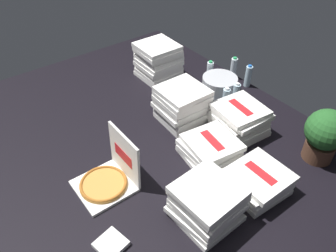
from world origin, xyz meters
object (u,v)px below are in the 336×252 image
pizza_stack_center_far (158,61)px  pizza_stack_right_near (207,203)px  ice_bucket (219,85)px  potted_plant (325,134)px  pizza_stack_left_near (209,148)px  water_bottle_2 (248,76)px  napkin_pile (111,244)px  open_pizza_box (109,177)px  water_bottle_3 (210,72)px  pizza_stack_left_far (240,120)px  pizza_stack_right_far (257,181)px  water_bottle_4 (226,99)px  water_bottle_1 (189,89)px  pizza_stack_right_mid (182,105)px  water_bottle_0 (234,68)px  water_bottle_5 (236,94)px

pizza_stack_center_far → pizza_stack_right_near: pizza_stack_center_far is taller
ice_bucket → potted_plant: (1.03, -0.01, 0.14)m
pizza_stack_left_near → water_bottle_2: (-0.47, 0.91, 0.03)m
pizza_stack_right_near → napkin_pile: 0.59m
open_pizza_box → pizza_stack_right_near: size_ratio=0.92×
water_bottle_3 → water_bottle_2: bearing=40.6°
pizza_stack_left_far → water_bottle_2: 0.68m
pizza_stack_left_far → pizza_stack_center_far: pizza_stack_center_far is taller
pizza_stack_right_far → napkin_pile: (-0.21, -0.96, -0.06)m
open_pizza_box → napkin_pile: bearing=-28.8°
pizza_stack_left_near → water_bottle_3: bearing=137.3°
pizza_stack_right_far → water_bottle_4: (-0.74, 0.45, 0.03)m
napkin_pile → open_pizza_box: bearing=151.2°
pizza_stack_left_far → napkin_pile: size_ratio=2.57×
pizza_stack_right_near → water_bottle_1: 1.23m
pizza_stack_left_far → pizza_stack_right_far: size_ratio=1.06×
pizza_stack_center_far → open_pizza_box: bearing=-49.5°
pizza_stack_right_mid → water_bottle_0: size_ratio=1.77×
water_bottle_0 → napkin_pile: size_ratio=1.40×
pizza_stack_right_near → water_bottle_1: (-1.01, 0.71, -0.03)m
pizza_stack_right_near → water_bottle_5: bearing=125.8°
potted_plant → water_bottle_3: bearing=176.5°
pizza_stack_right_mid → potted_plant: size_ratio=0.95×
pizza_stack_left_near → ice_bucket: ice_bucket is taller
open_pizza_box → pizza_stack_left_near: 0.73m
pizza_stack_right_mid → pizza_stack_left_near: (0.44, -0.10, -0.08)m
pizza_stack_right_mid → ice_bucket: 0.53m
open_pizza_box → pizza_stack_right_mid: (-0.24, 0.81, 0.08)m
pizza_stack_right_mid → napkin_pile: (0.64, -1.03, -0.14)m
water_bottle_0 → napkin_pile: 2.03m
water_bottle_5 → potted_plant: size_ratio=0.54×
potted_plant → pizza_stack_center_far: bearing=-170.8°
water_bottle_1 → potted_plant: (1.11, 0.27, 0.12)m
open_pizza_box → pizza_stack_center_far: bearing=130.5°
water_bottle_4 → water_bottle_1: bearing=-154.0°
ice_bucket → water_bottle_0: bearing=110.8°
water_bottle_4 → potted_plant: (0.81, 0.12, 0.12)m
pizza_stack_left_far → pizza_stack_right_mid: 0.46m
open_pizza_box → water_bottle_0: size_ratio=1.68×
open_pizza_box → pizza_stack_center_far: 1.40m
pizza_stack_right_far → water_bottle_3: size_ratio=1.73×
water_bottle_2 → water_bottle_4: bearing=-72.0°
open_pizza_box → potted_plant: size_ratio=0.90×
pizza_stack_center_far → water_bottle_0: pizza_stack_center_far is taller
pizza_stack_left_far → water_bottle_4: (-0.27, 0.12, -0.01)m
pizza_stack_left_near → napkin_pile: 0.95m
pizza_stack_left_far → ice_bucket: size_ratio=1.27×
water_bottle_1 → ice_bucket: bearing=72.7°
open_pizza_box → water_bottle_1: size_ratio=1.68×
water_bottle_4 → napkin_pile: bearing=-69.5°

